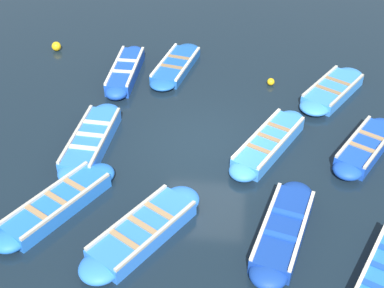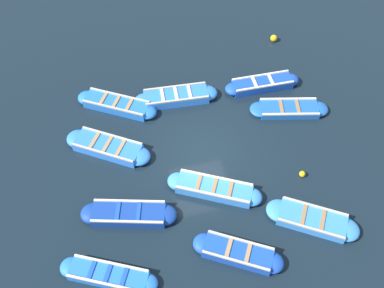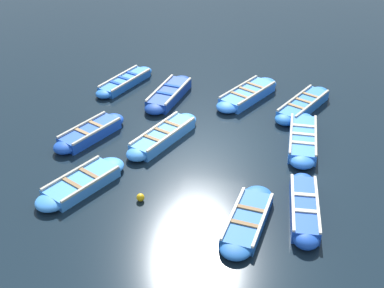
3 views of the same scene
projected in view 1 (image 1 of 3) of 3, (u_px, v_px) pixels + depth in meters
ground_plane at (205, 145)px, 15.08m from camera, size 120.00×120.00×0.00m
boat_end_of_row at (126, 71)px, 18.02m from camera, size 0.83×3.45×0.47m
boat_near_quay at (58, 204)px, 12.90m from camera, size 2.53×3.52×0.44m
boat_broadside at (143, 231)px, 12.19m from camera, size 2.73×3.54×0.45m
boat_centre at (333, 90)px, 17.10m from camera, size 2.57×3.34×0.41m
boat_drifting at (384, 274)px, 11.26m from camera, size 2.14×3.36×0.38m
boat_bow_out at (91, 141)px, 14.93m from camera, size 1.11×3.73×0.45m
boat_far_corner at (283, 231)px, 12.20m from camera, size 1.72×3.59×0.45m
boat_stern_in at (176, 66)px, 18.44m from camera, size 1.61×3.50×0.35m
boat_mid_row at (269, 144)px, 14.82m from camera, size 2.38×3.58×0.45m
boat_tucked at (366, 147)px, 14.69m from camera, size 2.28×3.13×0.45m
buoy_orange_near at (56, 46)px, 19.55m from camera, size 0.34×0.34×0.34m
buoy_yellow_far at (271, 82)px, 17.63m from camera, size 0.24×0.24×0.24m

